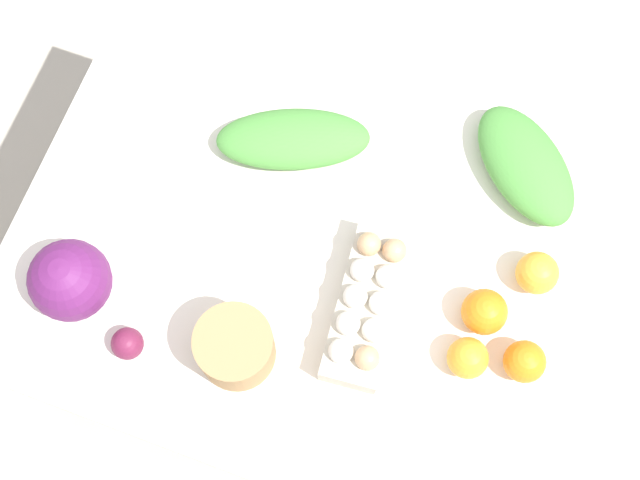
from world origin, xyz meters
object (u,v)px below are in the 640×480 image
orange_3 (468,358)px  orange_1 (525,362)px  beet_root (127,344)px  paper_bag (235,347)px  greens_bunch_scallion (525,165)px  cabbage_purple (70,280)px  orange_0 (484,312)px  orange_2 (537,273)px  greens_bunch_kale (293,139)px  egg_carton (367,304)px

orange_3 → orange_1: bearing=16.3°
orange_3 → beet_root: bearing=-162.6°
beet_root → paper_bag: bearing=16.4°
greens_bunch_scallion → orange_1: bearing=-74.3°
cabbage_purple → orange_1: bearing=10.2°
cabbage_purple → beet_root: bearing=-26.4°
orange_0 → paper_bag: bearing=-151.4°
greens_bunch_scallion → orange_2: (0.08, -0.19, 0.00)m
paper_bag → greens_bunch_kale: paper_bag is taller
cabbage_purple → orange_3: 0.70m
greens_bunch_scallion → orange_3: size_ratio=3.56×
cabbage_purple → greens_bunch_scallion: cabbage_purple is taller
egg_carton → beet_root: egg_carton is taller
beet_root → orange_3: orange_3 is taller
greens_bunch_scallion → beet_root: 0.79m
greens_bunch_kale → orange_2: (0.50, -0.10, 0.00)m
greens_bunch_kale → orange_0: size_ratio=3.53×
beet_root → orange_1: size_ratio=0.78×
egg_carton → orange_2: size_ratio=3.86×
orange_2 → cabbage_purple: bearing=-158.4°
egg_carton → orange_1: (0.29, -0.00, -0.01)m
egg_carton → greens_bunch_scallion: 0.40m
paper_bag → beet_root: (-0.18, -0.05, -0.03)m
paper_bag → orange_1: bearing=17.6°
beet_root → egg_carton: bearing=29.2°
beet_root → orange_3: size_ratio=0.79×
paper_bag → orange_1: (0.48, 0.15, -0.02)m
beet_root → orange_0: bearing=24.9°
greens_bunch_scallion → orange_1: 0.37m
orange_2 → orange_3: orange_2 is taller
paper_bag → orange_2: (0.45, 0.31, -0.02)m
beet_root → orange_1: 0.69m
egg_carton → paper_bag: size_ratio=2.19×
greens_bunch_kale → orange_3: (0.43, -0.29, 0.00)m
cabbage_purple → orange_0: bearing=16.2°
egg_carton → greens_bunch_kale: size_ratio=1.03×
cabbage_purple → orange_0: size_ratio=1.77×
greens_bunch_kale → orange_3: orange_3 is taller
beet_root → orange_0: orange_0 is taller
greens_bunch_kale → orange_0: orange_0 is taller
greens_bunch_kale → paper_bag: bearing=-83.4°
egg_carton → orange_0: egg_carton is taller
paper_bag → orange_3: (0.38, 0.12, -0.02)m
greens_bunch_scallion → beet_root: bearing=-135.1°
cabbage_purple → paper_bag: bearing=-1.6°
paper_bag → greens_bunch_scallion: size_ratio=0.52×
orange_0 → orange_1: 0.11m
orange_1 → egg_carton: bearing=179.5°
cabbage_purple → egg_carton: (0.50, 0.14, -0.03)m
orange_0 → orange_2: size_ratio=1.06×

